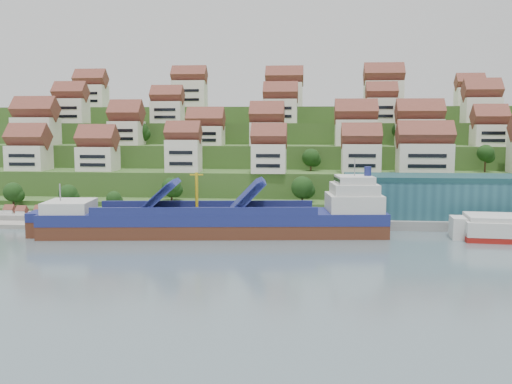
# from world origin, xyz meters

# --- Properties ---
(ground) EXTENTS (300.00, 300.00, 0.00)m
(ground) POSITION_xyz_m (0.00, 0.00, 0.00)
(ground) COLOR slate
(ground) RESTS_ON ground
(quay) EXTENTS (180.00, 14.00, 2.20)m
(quay) POSITION_xyz_m (20.00, 15.00, 1.10)
(quay) COLOR gray
(quay) RESTS_ON ground
(pebble_beach) EXTENTS (45.00, 20.00, 1.00)m
(pebble_beach) POSITION_xyz_m (-58.00, 12.00, 0.50)
(pebble_beach) COLOR gray
(pebble_beach) RESTS_ON ground
(hillside) EXTENTS (260.00, 128.00, 31.00)m
(hillside) POSITION_xyz_m (0.00, 103.55, 10.66)
(hillside) COLOR #2D4C1E
(hillside) RESTS_ON ground
(hillside_village) EXTENTS (161.72, 65.14, 29.71)m
(hillside_village) POSITION_xyz_m (1.25, 60.45, 24.41)
(hillside_village) COLOR white
(hillside_village) RESTS_ON ground
(hillside_trees) EXTENTS (141.68, 62.29, 31.45)m
(hillside_trees) POSITION_xyz_m (-8.47, 46.70, 17.61)
(hillside_trees) COLOR #1B3E14
(hillside_trees) RESTS_ON ground
(warehouse) EXTENTS (60.00, 15.00, 10.00)m
(warehouse) POSITION_xyz_m (52.00, 17.00, 7.20)
(warehouse) COLOR #245663
(warehouse) RESTS_ON quay
(flagpole) EXTENTS (1.28, 0.16, 8.00)m
(flagpole) POSITION_xyz_m (18.11, 10.00, 6.88)
(flagpole) COLOR gray
(flagpole) RESTS_ON quay
(beach_huts) EXTENTS (14.40, 3.70, 2.20)m
(beach_huts) POSITION_xyz_m (-60.00, 10.75, 2.10)
(beach_huts) COLOR white
(beach_huts) RESTS_ON pebble_beach
(cargo_ship) EXTENTS (75.89, 19.81, 16.61)m
(cargo_ship) POSITION_xyz_m (-5.63, -0.85, 3.19)
(cargo_ship) COLOR #532919
(cargo_ship) RESTS_ON ground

